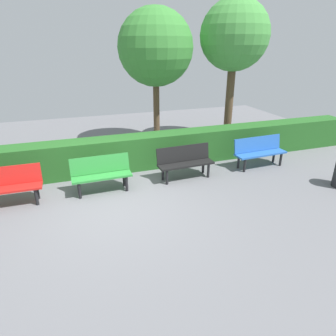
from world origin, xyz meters
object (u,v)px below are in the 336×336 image
(bench_blue, at_px, (259,150))
(bench_black, at_px, (185,161))
(tree_mid, at_px, (156,48))
(bench_green, at_px, (101,173))
(tree_near, at_px, (234,36))
(bench_red, at_px, (2,185))

(bench_blue, distance_m, bench_black, 2.34)
(bench_black, distance_m, tree_mid, 4.14)
(bench_green, distance_m, tree_near, 6.35)
(bench_blue, distance_m, tree_mid, 4.64)
(bench_blue, height_order, bench_black, same)
(bench_blue, relative_size, bench_black, 1.05)
(bench_blue, bearing_deg, bench_red, -1.57)
(bench_blue, relative_size, bench_red, 0.96)
(bench_green, bearing_deg, bench_black, -179.23)
(bench_black, height_order, bench_red, same)
(bench_blue, relative_size, tree_mid, 0.36)
(bench_black, bearing_deg, bench_blue, 178.85)
(bench_blue, xyz_separation_m, tree_mid, (2.18, -3.05, 2.73))
(tree_mid, bearing_deg, tree_near, 168.01)
(bench_green, bearing_deg, tree_mid, -127.58)
(tree_near, bearing_deg, bench_blue, 81.77)
(tree_mid, bearing_deg, bench_black, 86.94)
(tree_near, bearing_deg, tree_mid, -11.99)
(bench_black, xyz_separation_m, tree_mid, (-0.17, -3.11, 2.73))
(bench_red, bearing_deg, bench_black, -178.53)
(bench_blue, bearing_deg, tree_mid, -57.10)
(bench_black, bearing_deg, tree_mid, -95.47)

